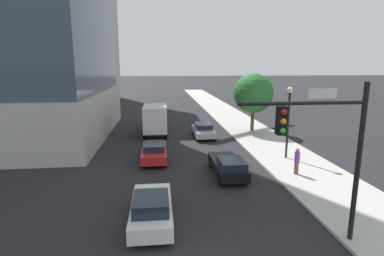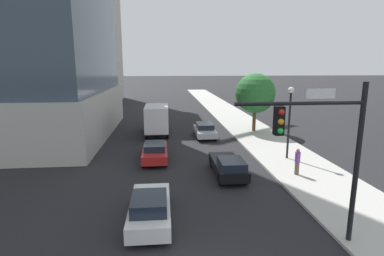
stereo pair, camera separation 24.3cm
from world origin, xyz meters
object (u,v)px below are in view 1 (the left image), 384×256
at_px(traffic_light_pole, 325,139).
at_px(car_white, 151,209).
at_px(construction_building, 75,0).
at_px(street_tree, 253,93).
at_px(car_silver, 203,130).
at_px(box_truck, 155,118).
at_px(car_red, 154,151).
at_px(car_black, 228,166).
at_px(pedestrian_purple_shirt, 297,161).
at_px(street_lamp, 289,112).

bearing_deg(traffic_light_pole, car_white, 160.12).
xyz_separation_m(construction_building, street_tree, (24.77, -30.16, -14.61)).
height_order(traffic_light_pole, street_tree, traffic_light_pole).
relative_size(construction_building, car_silver, 8.96).
bearing_deg(traffic_light_pole, box_truck, 107.63).
xyz_separation_m(car_red, box_truck, (-0.00, 8.99, 1.03)).
bearing_deg(car_black, traffic_light_pole, -76.99).
xyz_separation_m(street_tree, pedestrian_purple_shirt, (-1.14, -13.34, -3.13)).
bearing_deg(pedestrian_purple_shirt, box_truck, 124.61).
distance_m(car_red, pedestrian_purple_shirt, 10.18).
bearing_deg(car_silver, construction_building, 121.11).
bearing_deg(car_black, box_truck, 110.36).
xyz_separation_m(street_lamp, box_truck, (-9.99, 9.84, -1.97)).
bearing_deg(box_truck, car_red, -90.00).
relative_size(traffic_light_pole, car_red, 1.34).
bearing_deg(pedestrian_purple_shirt, street_tree, 85.13).
bearing_deg(car_white, traffic_light_pole, -19.88).
bearing_deg(car_silver, car_black, -90.00).
distance_m(construction_building, car_red, 45.49).
xyz_separation_m(car_white, car_silver, (4.79, 16.75, -0.01)).
xyz_separation_m(traffic_light_pole, street_lamp, (3.36, 10.99, -0.66)).
bearing_deg(street_lamp, construction_building, 121.39).
relative_size(traffic_light_pole, car_white, 1.37).
distance_m(street_tree, box_truck, 10.62).
xyz_separation_m(car_white, box_truck, (-0.00, 18.44, 1.03)).
bearing_deg(car_red, traffic_light_pole, -60.78).
bearing_deg(street_lamp, box_truck, 135.41).
relative_size(street_lamp, car_red, 1.13).
bearing_deg(street_tree, traffic_light_pole, -100.11).
bearing_deg(construction_building, street_lamp, -58.61).
bearing_deg(car_black, street_tree, 66.78).
distance_m(construction_building, car_silver, 41.37).
bearing_deg(car_white, pedestrian_purple_shirt, 29.02).
relative_size(street_lamp, car_black, 1.14).
bearing_deg(car_red, construction_building, 110.23).
height_order(street_lamp, box_truck, street_lamp).
height_order(box_truck, pedestrian_purple_shirt, box_truck).
relative_size(traffic_light_pole, street_tree, 1.04).
xyz_separation_m(car_silver, car_black, (0.00, -11.23, 0.01)).
xyz_separation_m(construction_building, pedestrian_purple_shirt, (23.64, -43.51, -17.74)).
relative_size(construction_building, car_black, 8.82).
relative_size(street_lamp, box_truck, 0.81).
xyz_separation_m(traffic_light_pole, pedestrian_purple_shirt, (2.58, 7.50, -3.34)).
bearing_deg(box_truck, street_lamp, -44.59).
height_order(car_silver, box_truck, box_truck).
distance_m(car_white, car_red, 9.44).
relative_size(traffic_light_pole, pedestrian_purple_shirt, 3.69).
height_order(traffic_light_pole, car_black, traffic_light_pole).
bearing_deg(street_lamp, car_black, -149.39).
bearing_deg(car_white, car_red, 90.00).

